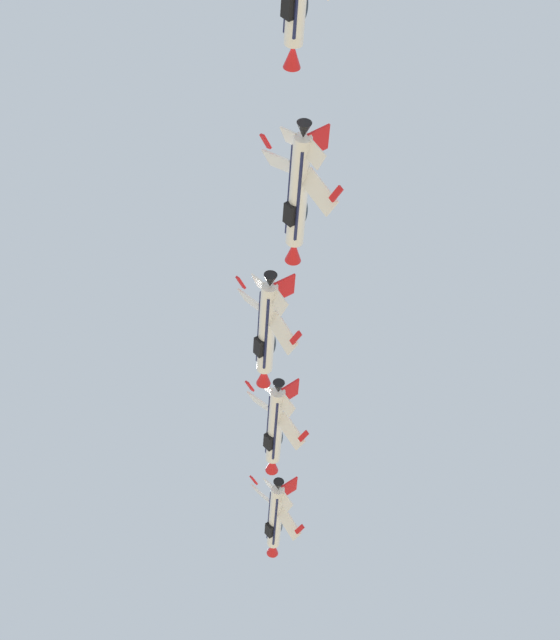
{
  "coord_description": "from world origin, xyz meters",
  "views": [
    {
      "loc": [
        -0.93,
        -1.53,
        1.54
      ],
      "look_at": [
        -10.54,
        81.15,
        84.31
      ],
      "focal_mm": 63.6,
      "sensor_mm": 36.0,
      "label": 1
    }
  ],
  "objects_px": {
    "fighter_jet_right_wing": "(267,331)",
    "fighter_jet_left_outer": "(298,194)",
    "fighter_jet_left_wing": "(275,428)",
    "fighter_jet_lead": "(276,518)"
  },
  "relations": [
    {
      "from": "fighter_jet_left_outer",
      "to": "fighter_jet_lead",
      "type": "bearing_deg",
      "value": 89.12
    },
    {
      "from": "fighter_jet_left_wing",
      "to": "fighter_jet_left_outer",
      "type": "height_order",
      "value": "fighter_jet_left_wing"
    },
    {
      "from": "fighter_jet_left_wing",
      "to": "fighter_jet_left_outer",
      "type": "bearing_deg",
      "value": -89.7
    },
    {
      "from": "fighter_jet_left_wing",
      "to": "fighter_jet_left_outer",
      "type": "distance_m",
      "value": 37.34
    },
    {
      "from": "fighter_jet_lead",
      "to": "fighter_jet_right_wing",
      "type": "distance_m",
      "value": 39.26
    },
    {
      "from": "fighter_jet_right_wing",
      "to": "fighter_jet_left_wing",
      "type": "bearing_deg",
      "value": 84.47
    },
    {
      "from": "fighter_jet_left_wing",
      "to": "fighter_jet_right_wing",
      "type": "distance_m",
      "value": 18.94
    },
    {
      "from": "fighter_jet_lead",
      "to": "fighter_jet_left_outer",
      "type": "xyz_separation_m",
      "value": [
        8.86,
        -56.77,
        -4.81
      ]
    },
    {
      "from": "fighter_jet_right_wing",
      "to": "fighter_jet_left_outer",
      "type": "distance_m",
      "value": 18.64
    },
    {
      "from": "fighter_jet_left_wing",
      "to": "fighter_jet_right_wing",
      "type": "bearing_deg",
      "value": -95.53
    }
  ]
}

